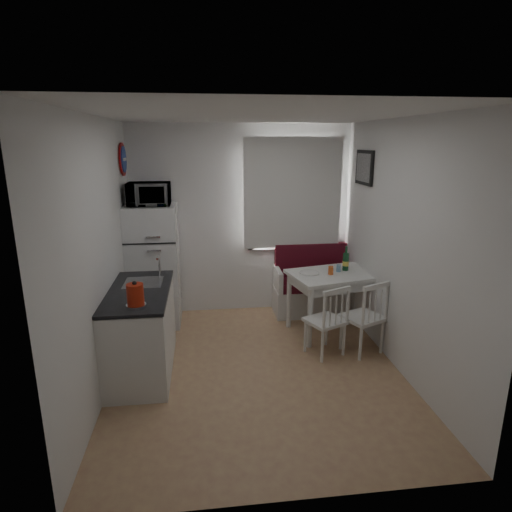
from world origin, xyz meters
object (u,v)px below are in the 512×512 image
(fridge, at_px, (154,266))
(wine_bottle, at_px, (346,258))
(chair_right, at_px, (366,311))
(kettle, at_px, (135,295))
(dining_table, at_px, (333,280))
(kitchen_counter, at_px, (141,330))
(chair_left, at_px, (328,314))
(microwave, at_px, (149,194))
(bench, at_px, (321,290))

(fridge, relative_size, wine_bottle, 5.08)
(wine_bottle, bearing_deg, chair_right, -90.00)
(kettle, bearing_deg, dining_table, 27.84)
(kitchen_counter, bearing_deg, chair_left, 0.70)
(chair_left, relative_size, fridge, 0.32)
(chair_right, xyz_separation_m, kettle, (-2.40, -0.51, 0.48))
(dining_table, xyz_separation_m, microwave, (-2.24, 0.51, 1.04))
(chair_right, xyz_separation_m, microwave, (-2.43, 1.17, 1.19))
(chair_left, relative_size, wine_bottle, 1.65)
(microwave, relative_size, wine_bottle, 1.66)
(chair_left, height_order, microwave, microwave)
(bench, height_order, chair_left, bench)
(kettle, bearing_deg, fridge, 90.99)
(dining_table, relative_size, wine_bottle, 3.75)
(microwave, bearing_deg, dining_table, -12.90)
(chair_left, relative_size, kettle, 2.11)
(bench, relative_size, wine_bottle, 4.31)
(kitchen_counter, bearing_deg, fridge, 89.10)
(dining_table, bearing_deg, kettle, -164.66)
(bench, xyz_separation_m, kettle, (-2.26, -1.84, 0.70))
(microwave, distance_m, kettle, 1.83)
(kitchen_counter, xyz_separation_m, fridge, (0.02, 1.24, 0.34))
(bench, distance_m, chair_right, 1.36)
(dining_table, relative_size, kettle, 4.81)
(microwave, bearing_deg, wine_bottle, -9.66)
(chair_left, distance_m, wine_bottle, 0.97)
(bench, relative_size, kettle, 5.51)
(dining_table, bearing_deg, microwave, 154.60)
(chair_right, xyz_separation_m, wine_bottle, (0.00, 0.76, 0.40))
(kitchen_counter, relative_size, dining_table, 1.12)
(kitchen_counter, height_order, microwave, microwave)
(kitchen_counter, relative_size, chair_right, 2.46)
(chair_right, distance_m, fridge, 2.73)
(kitchen_counter, height_order, dining_table, kitchen_counter)
(wine_bottle, bearing_deg, kettle, -152.14)
(dining_table, height_order, kettle, kettle)
(chair_left, relative_size, chair_right, 0.96)
(chair_right, height_order, wine_bottle, wine_bottle)
(chair_left, xyz_separation_m, wine_bottle, (0.44, 0.76, 0.42))
(kettle, xyz_separation_m, wine_bottle, (2.40, 1.27, -0.08))
(dining_table, relative_size, chair_left, 2.28)
(wine_bottle, bearing_deg, kitchen_counter, -162.32)
(chair_left, bearing_deg, wine_bottle, 35.08)
(fridge, bearing_deg, wine_bottle, -10.80)
(fridge, bearing_deg, dining_table, -14.11)
(fridge, bearing_deg, kitchen_counter, -90.90)
(chair_right, height_order, microwave, microwave)
(chair_right, bearing_deg, kitchen_counter, 156.01)
(bench, height_order, microwave, microwave)
(kitchen_counter, distance_m, chair_left, 2.01)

